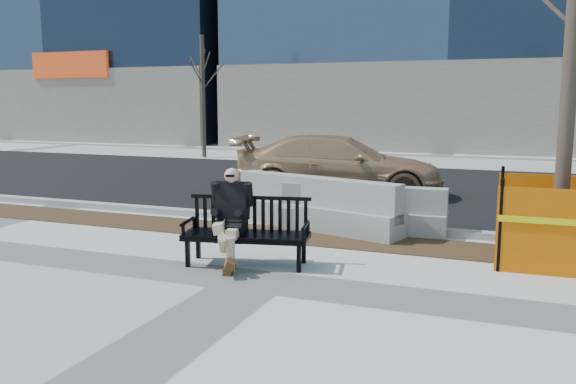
% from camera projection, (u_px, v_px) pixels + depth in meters
% --- Properties ---
extents(ground, '(120.00, 120.00, 0.00)m').
position_uv_depth(ground, '(256.00, 281.00, 7.78)').
color(ground, beige).
rests_on(ground, ground).
extents(mulch_strip, '(40.00, 1.20, 0.02)m').
position_uv_depth(mulch_strip, '(319.00, 238.00, 10.17)').
color(mulch_strip, '#47301C').
rests_on(mulch_strip, ground).
extents(asphalt_street, '(60.00, 10.40, 0.01)m').
position_uv_depth(asphalt_street, '(392.00, 188.00, 15.88)').
color(asphalt_street, black).
rests_on(asphalt_street, ground).
extents(curb, '(60.00, 0.25, 0.12)m').
position_uv_depth(curb, '(335.00, 224.00, 11.04)').
color(curb, '#9E9B93').
rests_on(curb, ground).
extents(bench, '(1.91, 1.00, 0.97)m').
position_uv_depth(bench, '(247.00, 265.00, 8.52)').
color(bench, black).
rests_on(bench, ground).
extents(seated_man, '(0.77, 1.07, 1.37)m').
position_uv_depth(seated_man, '(231.00, 263.00, 8.61)').
color(seated_man, black).
rests_on(seated_man, ground).
extents(tree_fence, '(2.63, 2.63, 6.42)m').
position_uv_depth(tree_fence, '(557.00, 262.00, 8.69)').
color(tree_fence, '#FF7402').
rests_on(tree_fence, ground).
extents(sedan, '(5.35, 2.91, 1.47)m').
position_uv_depth(sedan, '(338.00, 195.00, 14.72)').
color(sedan, tan).
rests_on(sedan, ground).
extents(jersey_barrier_left, '(3.40, 1.58, 0.96)m').
position_uv_depth(jersey_barrier_left, '(316.00, 229.00, 10.91)').
color(jersey_barrier_left, '#9A9790').
rests_on(jersey_barrier_left, ground).
extents(jersey_barrier_right, '(2.96, 0.75, 0.84)m').
position_uv_depth(jersey_barrier_right, '(362.00, 231.00, 10.71)').
color(jersey_barrier_right, gray).
rests_on(jersey_barrier_right, ground).
extents(far_tree_left, '(2.42, 2.42, 5.27)m').
position_uv_depth(far_tree_left, '(204.00, 157.00, 24.50)').
color(far_tree_left, '#483D2E').
rests_on(far_tree_left, ground).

